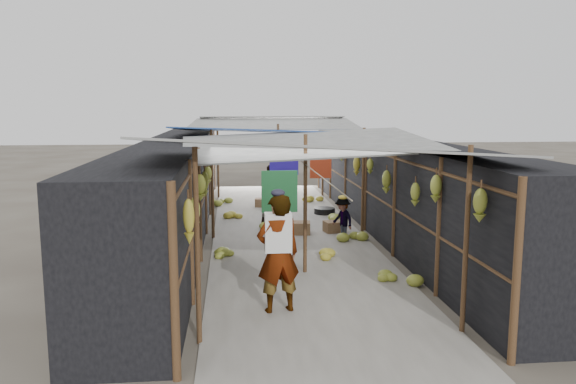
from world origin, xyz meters
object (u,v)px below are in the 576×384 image
object	(u,v)px
shopper_blue	(274,197)
vendor_seated	(343,219)
black_basin	(325,211)
vendor_elderly	(278,254)
crate_near	(299,228)

from	to	relation	value
shopper_blue	vendor_seated	distance (m)	2.10
shopper_blue	black_basin	bearing A→B (deg)	26.58
vendor_elderly	vendor_seated	xyz separation A→B (m)	(1.88, 4.47, -0.41)
crate_near	vendor_seated	bearing A→B (deg)	-28.88
black_basin	shopper_blue	world-z (taller)	shopper_blue
crate_near	black_basin	xyz separation A→B (m)	(1.04, 2.51, -0.06)
crate_near	shopper_blue	size ratio (longest dim) A/B	0.32
black_basin	vendor_seated	size ratio (longest dim) A/B	0.61
black_basin	vendor_elderly	xyz separation A→B (m)	(-1.99, -7.66, 0.82)
black_basin	vendor_seated	bearing A→B (deg)	-91.98
black_basin	crate_near	bearing A→B (deg)	-112.48
crate_near	black_basin	world-z (taller)	crate_near
crate_near	shopper_blue	xyz separation A→B (m)	(-0.56, 0.78, 0.66)
crate_near	vendor_elderly	distance (m)	5.29
crate_near	vendor_seated	world-z (taller)	vendor_seated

